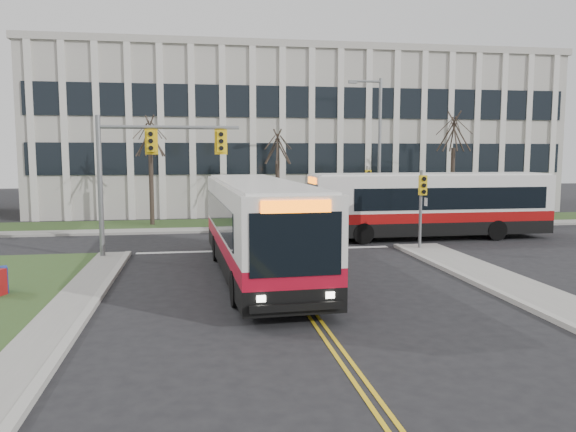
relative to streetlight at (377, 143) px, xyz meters
The scene contains 15 objects.
ground 18.81m from the streetlight, 116.37° to the right, with size 120.00×120.00×0.00m, color black.
sidewalk_west 26.49m from the streetlight, 125.34° to the right, with size 1.20×26.00×0.14m, color #9E9B93.
sidewalk_cross 6.04m from the streetlight, 161.74° to the right, with size 44.00×1.60×0.14m, color #9E9B93.
building_lawn 6.23m from the streetlight, 149.29° to the left, with size 44.00×5.00×0.12m, color #364E21.
office_building 14.15m from the streetlight, 102.38° to the left, with size 40.00×16.00×12.00m, color #B3AFA5.
mast_arm_signal 16.39m from the streetlight, 146.49° to the right, with size 6.11×0.38×6.20m.
signal_pole_near 9.72m from the streetlight, 95.10° to the right, with size 0.34×0.39×3.80m.
signal_pole_far 2.93m from the streetlight, 136.05° to the right, with size 0.34×0.39×3.80m.
streetlight is the anchor object (origin of this frame).
directory_sign 6.96m from the streetlight, 166.77° to the left, with size 1.50×0.12×2.00m.
tree_left 14.15m from the streetlight, behind, with size 1.80×1.80×7.70m.
tree_mid 6.36m from the streetlight, 161.65° to the left, with size 1.80×1.80×6.82m.
tree_right 6.28m from the streetlight, 16.78° to the left, with size 1.80×1.80×8.25m.
bus_main 16.57m from the streetlight, 123.67° to the right, with size 2.83×13.05×3.48m, color silver, non-canonical shape.
bus_cross 6.79m from the streetlight, 78.86° to the right, with size 2.79×12.89×3.44m, color silver, non-canonical shape.
Camera 1 is at (-3.16, -17.93, 4.58)m, focal length 35.00 mm.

